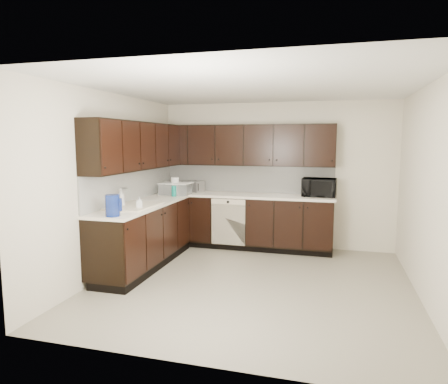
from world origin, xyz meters
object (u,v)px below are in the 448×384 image
Objects in this scene: microwave at (319,187)px; toaster_oven at (194,186)px; sink at (134,211)px; blue_pitcher at (113,206)px; storage_bin at (176,189)px.

microwave is 2.18m from toaster_oven.
microwave is (2.43, 1.75, 0.21)m from sink.
blue_pitcher is at bearing -130.47° from microwave.
toaster_oven reaches higher than storage_bin.
microwave is 1.09× the size of storage_bin.
toaster_oven is 2.48m from blue_pitcher.
toaster_oven is 0.63× the size of storage_bin.
sink is 1.66× the size of storage_bin.
microwave is at bearing 35.79° from sink.
storage_bin is at bearing 105.31° from blue_pitcher.
storage_bin is 1.88× the size of blue_pitcher.
storage_bin is (-2.36, -0.39, -0.05)m from microwave.
microwave is at bearing 20.32° from toaster_oven.
blue_pitcher reaches higher than toaster_oven.
sink and blue_pitcher have the same top height.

